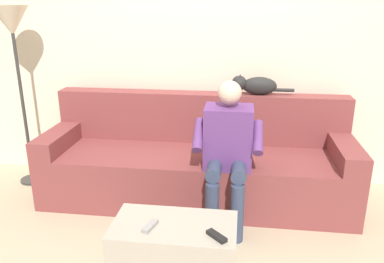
% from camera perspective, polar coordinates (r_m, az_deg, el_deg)
% --- Properties ---
extents(ground_plane, '(8.00, 8.00, 0.00)m').
position_cam_1_polar(ground_plane, '(2.92, -1.09, -16.22)').
color(ground_plane, tan).
extents(back_wall, '(5.51, 0.06, 2.67)m').
position_cam_1_polar(back_wall, '(3.65, 1.75, 13.31)').
color(back_wall, beige).
rests_on(back_wall, ground).
extents(couch, '(2.63, 0.82, 0.89)m').
position_cam_1_polar(couch, '(3.42, 0.76, -4.71)').
color(couch, brown).
rests_on(couch, ground).
extents(coffee_table, '(0.74, 0.42, 0.41)m').
position_cam_1_polar(coffee_table, '(2.47, -2.59, -17.59)').
color(coffee_table, '#A89E8E').
rests_on(coffee_table, ground).
extents(person_solo_seated, '(0.52, 0.52, 1.12)m').
position_cam_1_polar(person_solo_seated, '(2.93, 5.31, -2.08)').
color(person_solo_seated, '#5B3370').
rests_on(person_solo_seated, ground).
extents(cat_on_backrest, '(0.55, 0.13, 0.17)m').
position_cam_1_polar(cat_on_backrest, '(3.45, 9.17, 6.79)').
color(cat_on_backrest, black).
rests_on(cat_on_backrest, couch).
extents(remote_gray, '(0.08, 0.14, 0.02)m').
position_cam_1_polar(remote_gray, '(2.33, -6.20, -13.71)').
color(remote_gray, gray).
rests_on(remote_gray, coffee_table).
extents(remote_black, '(0.13, 0.13, 0.02)m').
position_cam_1_polar(remote_black, '(2.24, 3.66, -15.16)').
color(remote_black, black).
rests_on(remote_black, coffee_table).
extents(floor_lamp, '(0.32, 0.32, 1.65)m').
position_cam_1_polar(floor_lamp, '(3.80, -24.98, 13.16)').
color(floor_lamp, '#2D2D2D').
rests_on(floor_lamp, ground).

